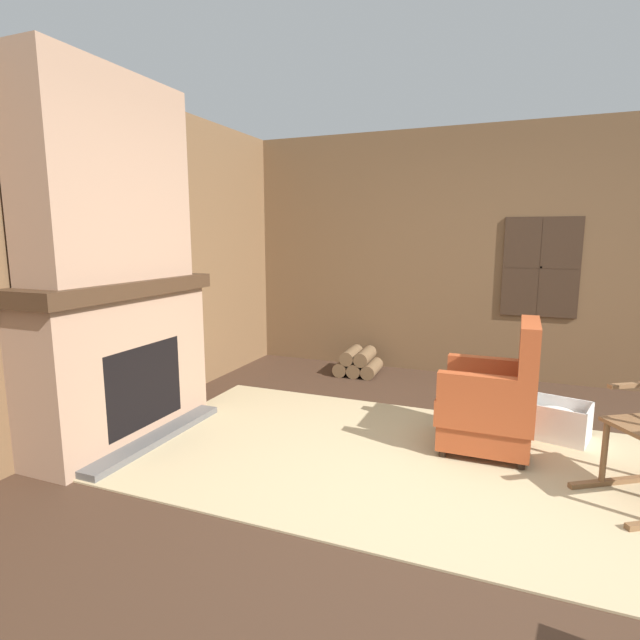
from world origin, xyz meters
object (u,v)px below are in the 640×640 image
oil_lamp_vase (59,269)px  decorative_plate_on_mantel (108,262)px  firewood_stack (358,363)px  laundry_basket (556,420)px  armchair (493,403)px  storage_case (145,269)px

oil_lamp_vase → decorative_plate_on_mantel: 0.44m
firewood_stack → decorative_plate_on_mantel: size_ratio=1.79×
firewood_stack → laundry_basket: firewood_stack is taller
laundry_basket → decorative_plate_on_mantel: 3.54m
decorative_plate_on_mantel → oil_lamp_vase: bearing=-87.4°
firewood_stack → oil_lamp_vase: (-1.18, -2.75, 1.18)m
firewood_stack → armchair: bearing=-46.5°
laundry_basket → storage_case: (-3.10, -0.81, 1.12)m
oil_lamp_vase → storage_case: 0.80m
armchair → laundry_basket: 0.65m
laundry_basket → firewood_stack: bearing=149.4°
armchair → laundry_basket: size_ratio=1.81×
firewood_stack → laundry_basket: 2.23m
firewood_stack → storage_case: (-1.18, -1.95, 1.13)m
armchair → oil_lamp_vase: bearing=24.3°
armchair → oil_lamp_vase: (-2.66, -1.19, 0.95)m
firewood_stack → oil_lamp_vase: bearing=-113.2°
firewood_stack → storage_case: size_ratio=2.11×
armchair → decorative_plate_on_mantel: 2.95m
laundry_basket → storage_case: size_ratio=2.29×
laundry_basket → storage_case: bearing=-165.4°
oil_lamp_vase → decorative_plate_on_mantel: bearing=92.6°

